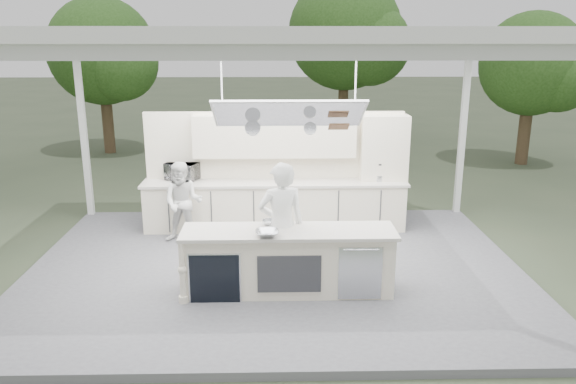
{
  "coord_description": "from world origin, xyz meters",
  "views": [
    {
      "loc": [
        0.01,
        -8.53,
        3.78
      ],
      "look_at": [
        0.22,
        0.4,
        1.28
      ],
      "focal_mm": 35.0,
      "sensor_mm": 36.0,
      "label": 1
    }
  ],
  "objects_px": {
    "demo_island": "(287,261)",
    "back_counter": "(275,205)",
    "sous_chef": "(183,202)",
    "head_chef": "(281,225)"
  },
  "relations": [
    {
      "from": "demo_island",
      "to": "back_counter",
      "type": "bearing_deg",
      "value": 93.63
    },
    {
      "from": "sous_chef",
      "to": "back_counter",
      "type": "bearing_deg",
      "value": 27.41
    },
    {
      "from": "back_counter",
      "to": "head_chef",
      "type": "height_order",
      "value": "head_chef"
    },
    {
      "from": "back_counter",
      "to": "sous_chef",
      "type": "distance_m",
      "value": 1.82
    },
    {
      "from": "demo_island",
      "to": "sous_chef",
      "type": "height_order",
      "value": "sous_chef"
    },
    {
      "from": "demo_island",
      "to": "back_counter",
      "type": "relative_size",
      "value": 0.61
    },
    {
      "from": "head_chef",
      "to": "demo_island",
      "type": "bearing_deg",
      "value": 99.98
    },
    {
      "from": "head_chef",
      "to": "sous_chef",
      "type": "height_order",
      "value": "head_chef"
    },
    {
      "from": "demo_island",
      "to": "back_counter",
      "type": "xyz_separation_m",
      "value": [
        -0.18,
        2.81,
        0.0
      ]
    },
    {
      "from": "demo_island",
      "to": "sous_chef",
      "type": "distance_m",
      "value": 2.83
    }
  ]
}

